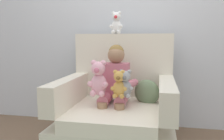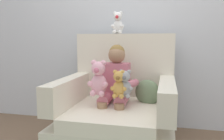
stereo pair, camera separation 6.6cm
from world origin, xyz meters
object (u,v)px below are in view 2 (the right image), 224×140
throw_pillow (147,93)px  plush_grey (125,84)px  armchair (118,112)px  plush_honey (119,85)px  seated_child (115,82)px  plush_pink (99,79)px  plush_white_on_backrest (118,23)px

throw_pillow → plush_grey: bearing=-123.6°
throw_pillow → armchair: bearing=-154.7°
plush_grey → plush_honey: size_ratio=1.01×
seated_child → plush_grey: size_ratio=3.25×
throw_pillow → plush_pink: bearing=-149.2°
armchair → seated_child: bearing=137.7°
plush_honey → plush_pink: bearing=173.1°
armchair → plush_honey: armchair is taller
plush_grey → armchair: bearing=116.0°
seated_child → plush_honey: (0.08, -0.20, 0.01)m
plush_grey → plush_white_on_backrest: size_ratio=1.03×
plush_honey → seated_child: bearing=115.3°
plush_pink → plush_grey: bearing=-12.3°
armchair → plush_pink: 0.40m
plush_white_on_backrest → throw_pillow: bearing=-25.2°
plush_honey → plush_grey: bearing=29.7°
plush_grey → plush_pink: 0.26m
plush_pink → throw_pillow: bearing=22.0°
plush_grey → plush_white_on_backrest: 0.79m
plush_grey → throw_pillow: size_ratio=0.98×
plush_honey → plush_white_on_backrest: size_ratio=1.02×
plush_grey → throw_pillow: (0.18, 0.27, -0.13)m
seated_child → plush_white_on_backrest: 0.69m
plush_grey → throw_pillow: 0.35m
plush_grey → plush_honey: bearing=-162.1°
seated_child → plush_grey: bearing=-45.6°
plush_grey → throw_pillow: bearing=48.9°
plush_white_on_backrest → armchair: bearing=-69.3°
seated_child → plush_pink: (-0.13, -0.16, 0.05)m
plush_grey → plush_pink: bearing=169.0°
armchair → seated_child: 0.29m
seated_child → throw_pillow: seated_child is taller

